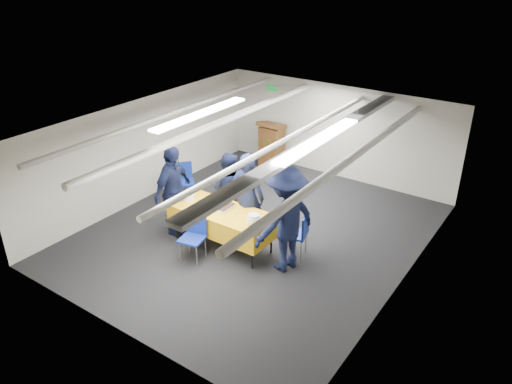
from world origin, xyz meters
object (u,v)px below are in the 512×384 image
Objects in this scene: chair_left at (184,178)px; sailor_a at (248,197)px; sheet_cake at (220,206)px; chair_right at (300,231)px; sailor_d at (286,219)px; podium at (272,145)px; chair_near at (194,233)px; sailor_c at (173,191)px; serving_table at (222,220)px; sailor_b at (228,189)px.

chair_left is 0.48× the size of sailor_a.
chair_right reaches higher than sheet_cake.
chair_right is (1.49, 0.46, -0.28)m from sheet_cake.
sailor_d is (1.10, -0.42, 0.07)m from sailor_a.
sailor_d reaches higher than podium.
chair_near is 1.00× the size of chair_right.
chair_right is 2.60m from sailor_c.
chair_near and chair_right have the same top height.
serving_table is 4.00m from podium.
chair_left is 0.55× the size of sailor_b.
sailor_a is at bearing -14.80° from chair_left.
serving_table is 1.66× the size of podium.
sailor_a is (0.26, 0.49, 0.35)m from serving_table.
sailor_a reaches higher than chair_left.
chair_right is at bearing -50.00° from podium.
sheet_cake is at bearing 103.42° from sailor_b.
chair_left is at bearing 151.03° from serving_table.
podium reaches higher than chair_left.
chair_right is (1.54, 1.15, 0.00)m from chair_near.
sheet_cake is 2.11m from chair_left.
sailor_b reaches higher than podium.
chair_right and chair_left have the same top height.
sailor_a is 0.93× the size of sailor_d.
serving_table is 4.29× the size of sheet_cake.
chair_right is at bearing -9.35° from chair_left.
sailor_b is (-0.68, 0.26, -0.12)m from sailor_a.
chair_right is 0.63m from sailor_d.
serving_table is at bearing -159.51° from chair_right.
chair_right is 0.48× the size of sailor_a.
sailor_d is at bearing -53.95° from podium.
serving_table is 0.65m from chair_near.
serving_table is 2.38× the size of chair_right.
sheet_cake is 1.02m from sailor_c.
podium is at bearing -127.62° from sailor_d.
chair_right is at bearing 36.75° from chair_near.
chair_near is at bearing -43.60° from chair_left.
chair_near is at bearing 89.45° from sailor_b.
sailor_a is (1.59, -3.28, 0.29)m from podium.
sailor_b reaches higher than sheet_cake.
chair_near is at bearing -103.11° from serving_table.
sheet_cake is 0.25× the size of sailor_d.
sailor_b is (-1.81, 0.23, 0.26)m from chair_right.
sheet_cake is at bearing 147.43° from serving_table.
sheet_cake is 0.27× the size of sailor_a.
sailor_c is 0.95× the size of sailor_d.
sailor_c reaches higher than chair_left.
podium is at bearing -74.66° from sailor_a.
sailor_c is at bearing -68.83° from sailor_d.
chair_near is (1.19, -4.40, -0.08)m from podium.
sailor_b is (-0.27, 1.38, 0.26)m from chair_near.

